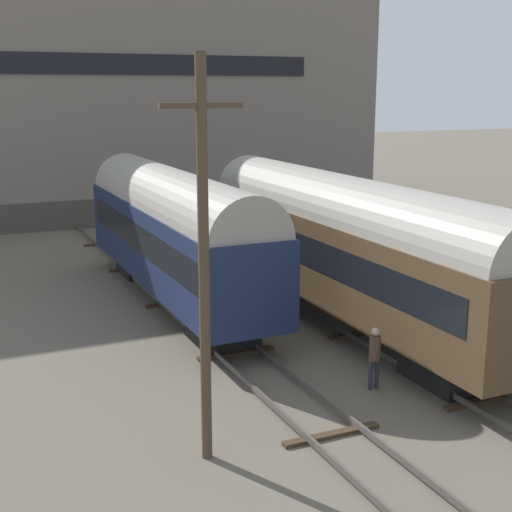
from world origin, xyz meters
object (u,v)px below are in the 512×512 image
object	(u,v)px
train_car_brown	(346,241)
utility_pole	(204,260)
train_car_navy	(174,228)
person_worker	(375,352)

from	to	relation	value
train_car_brown	utility_pole	distance (m)	10.58
train_car_navy	utility_pole	distance (m)	12.35
train_car_navy	utility_pole	size ratio (longest dim) A/B	1.70
person_worker	utility_pole	bearing A→B (deg)	-163.63
train_car_brown	person_worker	xyz separation A→B (m)	(-2.23, -5.28, -1.92)
person_worker	utility_pole	size ratio (longest dim) A/B	0.20
train_car_brown	train_car_navy	bearing A→B (deg)	133.86
train_car_brown	person_worker	bearing A→B (deg)	-112.89
utility_pole	train_car_navy	bearing A→B (deg)	75.32
utility_pole	train_car_brown	bearing A→B (deg)	41.49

